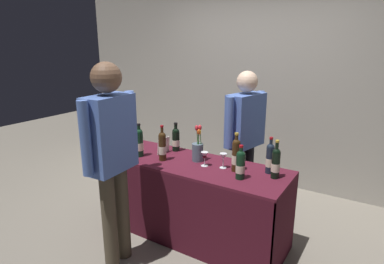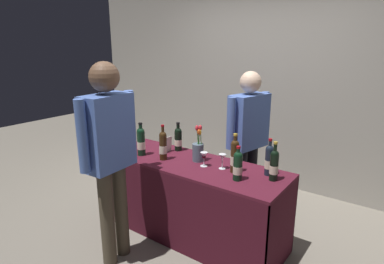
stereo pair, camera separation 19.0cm
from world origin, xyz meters
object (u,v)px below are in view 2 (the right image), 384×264
(featured_wine_bottle, at_px, (274,165))
(taster_foreground_right, at_px, (109,147))
(wine_glass_mid, at_px, (222,158))
(display_bottle_0, at_px, (269,160))
(tasting_table, at_px, (192,186))
(vendor_presenter, at_px, (248,132))
(wine_glass_near_vendor, at_px, (204,156))
(flower_vase, at_px, (198,150))

(featured_wine_bottle, bearing_deg, taster_foreground_right, -145.55)
(featured_wine_bottle, distance_m, taster_foreground_right, 1.35)
(wine_glass_mid, bearing_deg, display_bottle_0, 16.10)
(tasting_table, xyz_separation_m, wine_glass_mid, (0.31, 0.04, 0.35))
(display_bottle_0, height_order, vendor_presenter, vendor_presenter)
(featured_wine_bottle, distance_m, display_bottle_0, 0.11)
(featured_wine_bottle, height_order, wine_glass_mid, featured_wine_bottle)
(vendor_presenter, bearing_deg, display_bottle_0, 54.09)
(wine_glass_mid, distance_m, taster_foreground_right, 0.98)
(wine_glass_mid, bearing_deg, vendor_presenter, 95.83)
(taster_foreground_right, bearing_deg, featured_wine_bottle, -58.80)
(tasting_table, xyz_separation_m, featured_wine_bottle, (0.78, 0.07, 0.38))
(featured_wine_bottle, relative_size, taster_foreground_right, 0.19)
(wine_glass_near_vendor, distance_m, wine_glass_mid, 0.17)
(vendor_presenter, distance_m, taster_foreground_right, 1.47)
(featured_wine_bottle, height_order, wine_glass_near_vendor, featured_wine_bottle)
(taster_foreground_right, bearing_deg, wine_glass_near_vendor, -38.01)
(wine_glass_mid, distance_m, vendor_presenter, 0.64)
(featured_wine_bottle, relative_size, display_bottle_0, 1.02)
(wine_glass_near_vendor, distance_m, taster_foreground_right, 0.85)
(flower_vase, distance_m, taster_foreground_right, 0.85)
(taster_foreground_right, bearing_deg, flower_vase, -27.88)
(flower_vase, xyz_separation_m, vendor_presenter, (0.23, 0.59, 0.07))
(wine_glass_mid, height_order, flower_vase, flower_vase)
(wine_glass_mid, height_order, taster_foreground_right, taster_foreground_right)
(wine_glass_mid, relative_size, vendor_presenter, 0.09)
(featured_wine_bottle, distance_m, wine_glass_near_vendor, 0.64)
(tasting_table, relative_size, wine_glass_mid, 13.25)
(featured_wine_bottle, xyz_separation_m, wine_glass_near_vendor, (-0.63, -0.08, -0.04))
(wine_glass_near_vendor, relative_size, vendor_presenter, 0.08)
(tasting_table, relative_size, featured_wine_bottle, 5.55)
(featured_wine_bottle, xyz_separation_m, taster_foreground_right, (-1.11, -0.76, 0.14))
(taster_foreground_right, bearing_deg, display_bottle_0, -54.10)
(featured_wine_bottle, distance_m, vendor_presenter, 0.80)
(display_bottle_0, distance_m, vendor_presenter, 0.69)
(tasting_table, relative_size, vendor_presenter, 1.15)
(display_bottle_0, height_order, wine_glass_mid, display_bottle_0)
(tasting_table, relative_size, flower_vase, 5.15)
(tasting_table, bearing_deg, wine_glass_near_vendor, -4.17)
(tasting_table, distance_m, taster_foreground_right, 0.92)
(wine_glass_near_vendor, distance_m, flower_vase, 0.15)
(wine_glass_mid, xyz_separation_m, vendor_presenter, (-0.06, 0.63, 0.08))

